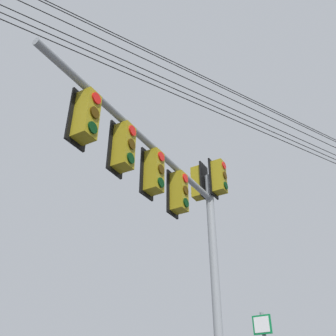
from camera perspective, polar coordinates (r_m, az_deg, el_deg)
The scene contains 2 objects.
signal_mast_assembly at distance 8.28m, azimuth 1.59°, elevation -5.32°, with size 5.35×3.58×7.13m.
overhead_wire_span at distance 12.54m, azimuth 8.14°, elevation 9.94°, with size 9.96×15.12×2.10m.
Camera 1 is at (-8.04, 0.24, 1.52)m, focal length 41.38 mm.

